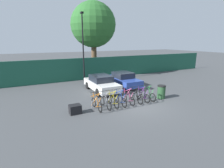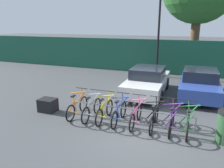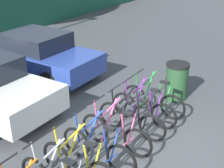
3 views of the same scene
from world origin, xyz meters
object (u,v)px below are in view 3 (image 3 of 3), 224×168
object	(u,v)px
bike_rack	(101,133)
car_blue	(39,54)
trash_bin	(177,81)
bicycle_yellow	(79,165)
bicycle_blue	(98,149)
bicycle_black	(131,119)
bicycle_purple	(144,109)
bicycle_pink	(115,133)
bicycle_green	(153,100)

from	to	relation	value
bike_rack	car_blue	xyz separation A→B (m)	(2.46, 4.13, 0.19)
trash_bin	car_blue	bearing A→B (deg)	99.81
bicycle_yellow	car_blue	distance (m)	5.46
bicycle_blue	trash_bin	world-z (taller)	bicycle_blue
bicycle_blue	bicycle_black	world-z (taller)	same
bicycle_yellow	bicycle_purple	size ratio (longest dim) A/B	1.00
bicycle_black	trash_bin	bearing A→B (deg)	-0.07
bicycle_pink	bicycle_black	world-z (taller)	same
bicycle_yellow	bicycle_blue	world-z (taller)	same
bicycle_blue	bicycle_black	size ratio (longest dim) A/B	1.00
bicycle_blue	bicycle_green	bearing A→B (deg)	0.11
bicycle_black	bicycle_blue	bearing A→B (deg)	-176.27
bicycle_blue	bicycle_purple	distance (m)	1.89
bicycle_yellow	trash_bin	size ratio (longest dim) A/B	1.66
bicycle_blue	bicycle_pink	world-z (taller)	same
bicycle_pink	bicycle_green	xyz separation A→B (m)	(1.78, 0.00, 0.00)
bicycle_blue	bicycle_black	xyz separation A→B (m)	(1.29, 0.00, 0.00)
bicycle_green	bicycle_purple	bearing A→B (deg)	-177.50
car_blue	bicycle_pink	bearing A→B (deg)	-116.72
bicycle_pink	bicycle_purple	distance (m)	1.26
bicycle_purple	car_blue	world-z (taller)	car_blue
bike_rack	bicycle_blue	distance (m)	0.38
bicycle_blue	bicycle_green	size ratio (longest dim) A/B	1.00
bicycle_black	car_blue	bearing A→B (deg)	74.45
bicycle_green	bicycle_blue	bearing A→B (deg)	-177.50
bike_rack	trash_bin	distance (m)	3.24
car_blue	trash_bin	xyz separation A→B (m)	(0.77, -4.43, -0.17)
bicycle_yellow	trash_bin	distance (m)	4.15
bicycle_blue	bicycle_green	world-z (taller)	same
bicycle_yellow	bicycle_blue	bearing A→B (deg)	-2.07
bicycle_black	car_blue	size ratio (longest dim) A/B	0.42
bicycle_black	car_blue	xyz separation A→B (m)	(1.50, 4.28, 0.31)
bicycle_blue	bike_rack	bearing A→B (deg)	24.37
bicycle_black	bicycle_green	distance (m)	1.12
bicycle_green	bike_rack	bearing A→B (deg)	178.43
bike_rack	bicycle_green	world-z (taller)	bicycle_green
bicycle_pink	trash_bin	world-z (taller)	bicycle_pink
bike_rack	bicycle_green	distance (m)	2.09
bicycle_black	bicycle_yellow	bearing A→B (deg)	-176.27
bicycle_pink	bicycle_black	xyz separation A→B (m)	(0.66, 0.00, 0.00)
bicycle_yellow	bicycle_purple	distance (m)	2.48
bike_rack	bicycle_pink	distance (m)	0.36
bicycle_purple	bicycle_green	size ratio (longest dim) A/B	1.00
bike_rack	bicycle_yellow	distance (m)	0.93
bicycle_pink	car_blue	bearing A→B (deg)	61.12
bicycle_yellow	bicycle_green	world-z (taller)	same
bicycle_black	trash_bin	size ratio (longest dim) A/B	1.66
bike_rack	bicycle_purple	distance (m)	1.58
bicycle_blue	bicycle_black	bearing A→B (deg)	0.11
bicycle_pink	car_blue	size ratio (longest dim) A/B	0.42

